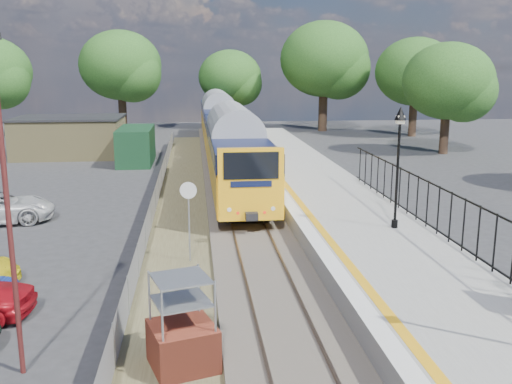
{
  "coord_description": "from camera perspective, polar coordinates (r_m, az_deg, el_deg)",
  "views": [
    {
      "loc": [
        -2.26,
        -14.31,
        6.88
      ],
      "look_at": [
        0.17,
        7.91,
        2.0
      ],
      "focal_mm": 40.0,
      "sensor_mm": 36.0,
      "label": 1
    }
  ],
  "objects": [
    {
      "name": "carpark_lamp",
      "position": [
        13.37,
        -23.73,
        0.1
      ],
      "size": [
        0.25,
        0.5,
        7.59
      ],
      "color": "#511D1B",
      "rests_on": "ground"
    },
    {
      "name": "speed_sign",
      "position": [
        20.27,
        -6.75,
        -1.57
      ],
      "size": [
        0.6,
        0.14,
        2.98
      ],
      "rotation": [
        0.0,
        0.0,
        -0.16
      ],
      "color": "#999EA3",
      "rests_on": "ground"
    },
    {
      "name": "brick_plinth",
      "position": [
        13.55,
        -7.4,
        -13.04
      ],
      "size": [
        1.78,
        1.78,
        2.29
      ],
      "rotation": [
        0.0,
        0.0,
        0.3
      ],
      "color": "maroon",
      "rests_on": "ground"
    },
    {
      "name": "palisade_fence",
      "position": [
        19.41,
        21.03,
        -3.59
      ],
      "size": [
        0.12,
        26.0,
        2.0
      ],
      "color": "black",
      "rests_on": "platform"
    },
    {
      "name": "victorian_lamp_north",
      "position": [
        21.83,
        14.12,
        5.15
      ],
      "size": [
        0.44,
        0.44,
        4.6
      ],
      "color": "black",
      "rests_on": "platform"
    },
    {
      "name": "train",
      "position": [
        43.24,
        -3.23,
        6.28
      ],
      "size": [
        2.82,
        40.83,
        3.51
      ],
      "color": "#FCAF16",
      "rests_on": "ground"
    },
    {
      "name": "track_bed",
      "position": [
        24.99,
        -1.91,
        -3.45
      ],
      "size": [
        5.9,
        80.0,
        0.29
      ],
      "color": "#473F38",
      "rests_on": "ground"
    },
    {
      "name": "outbuilding",
      "position": [
        46.65,
        -16.96,
        5.19
      ],
      "size": [
        10.8,
        10.1,
        3.12
      ],
      "color": "#968854",
      "rests_on": "ground"
    },
    {
      "name": "ground",
      "position": [
        16.04,
        2.52,
        -13.1
      ],
      "size": [
        120.0,
        120.0,
        0.0
      ],
      "primitive_type": "plane",
      "color": "#2D2D30",
      "rests_on": "ground"
    },
    {
      "name": "tree_line",
      "position": [
        56.43,
        -2.58,
        12.03
      ],
      "size": [
        56.8,
        43.8,
        11.88
      ],
      "color": "#332319",
      "rests_on": "ground"
    },
    {
      "name": "platform",
      "position": [
        24.1,
        9.56,
        -3.33
      ],
      "size": [
        5.0,
        70.0,
        0.9
      ],
      "primitive_type": "cube",
      "color": "gray",
      "rests_on": "ground"
    },
    {
      "name": "platform_edge",
      "position": [
        23.51,
        4.75,
        -2.45
      ],
      "size": [
        0.9,
        70.0,
        0.01
      ],
      "color": "silver",
      "rests_on": "platform"
    },
    {
      "name": "wire_fence",
      "position": [
        27.12,
        -10.18,
        -1.27
      ],
      "size": [
        0.06,
        52.0,
        1.2
      ],
      "color": "#999EA3",
      "rests_on": "ground"
    }
  ]
}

